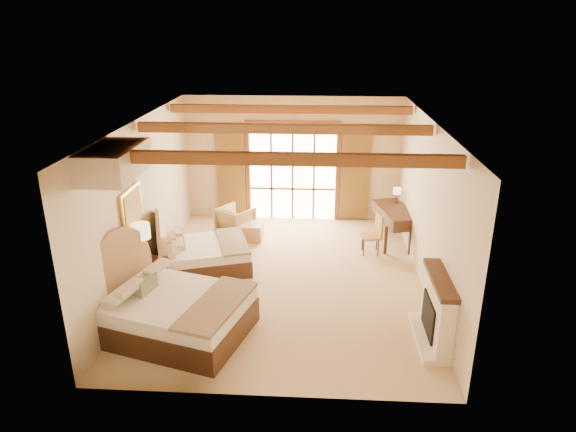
# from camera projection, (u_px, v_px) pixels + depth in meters

# --- Properties ---
(floor) EXTENTS (7.00, 7.00, 0.00)m
(floor) POSITION_uv_depth(u_px,v_px,m) (284.00, 279.00, 10.45)
(floor) COLOR #CFB687
(floor) RESTS_ON ground
(wall_back) EXTENTS (5.50, 0.00, 5.50)m
(wall_back) POSITION_uv_depth(u_px,v_px,m) (293.00, 159.00, 13.15)
(wall_back) COLOR beige
(wall_back) RESTS_ON ground
(wall_left) EXTENTS (0.00, 7.00, 7.00)m
(wall_left) POSITION_uv_depth(u_px,v_px,m) (144.00, 202.00, 10.04)
(wall_left) COLOR beige
(wall_left) RESTS_ON ground
(wall_right) EXTENTS (0.00, 7.00, 7.00)m
(wall_right) POSITION_uv_depth(u_px,v_px,m) (428.00, 208.00, 9.73)
(wall_right) COLOR beige
(wall_right) RESTS_ON ground
(ceiling) EXTENTS (7.00, 7.00, 0.00)m
(ceiling) POSITION_uv_depth(u_px,v_px,m) (283.00, 122.00, 9.31)
(ceiling) COLOR #B57C32
(ceiling) RESTS_ON ground
(ceiling_beams) EXTENTS (5.39, 4.60, 0.18)m
(ceiling_beams) POSITION_uv_depth(u_px,v_px,m) (283.00, 129.00, 9.36)
(ceiling_beams) COLOR brown
(ceiling_beams) RESTS_ON ceiling
(french_doors) EXTENTS (3.95, 0.08, 2.60)m
(french_doors) POSITION_uv_depth(u_px,v_px,m) (293.00, 173.00, 13.22)
(french_doors) COLOR white
(french_doors) RESTS_ON ground
(fireplace) EXTENTS (0.46, 1.40, 1.16)m
(fireplace) POSITION_uv_depth(u_px,v_px,m) (436.00, 313.00, 8.26)
(fireplace) COLOR #F4E2C1
(fireplace) RESTS_ON ground
(painting) EXTENTS (0.06, 0.95, 0.75)m
(painting) POSITION_uv_depth(u_px,v_px,m) (132.00, 208.00, 9.28)
(painting) COLOR gold
(painting) RESTS_ON wall_left
(canopy_valance) EXTENTS (0.70, 1.40, 0.45)m
(canopy_valance) POSITION_uv_depth(u_px,v_px,m) (114.00, 161.00, 7.67)
(canopy_valance) COLOR beige
(canopy_valance) RESTS_ON ceiling
(bed_near) EXTENTS (2.73, 2.29, 1.50)m
(bed_near) POSITION_uv_depth(u_px,v_px,m) (166.00, 309.00, 8.49)
(bed_near) COLOR #432517
(bed_near) RESTS_ON floor
(bed_far) EXTENTS (2.24, 1.89, 1.22)m
(bed_far) POSITION_uv_depth(u_px,v_px,m) (197.00, 252.00, 10.77)
(bed_far) COLOR #432517
(bed_far) RESTS_ON floor
(nightstand) EXTENTS (0.56, 0.56, 0.61)m
(nightstand) POSITION_uv_depth(u_px,v_px,m) (154.00, 275.00, 9.95)
(nightstand) COLOR #432517
(nightstand) RESTS_ON floor
(floor_lamp) EXTENTS (0.32, 0.32, 1.53)m
(floor_lamp) POSITION_uv_depth(u_px,v_px,m) (141.00, 236.00, 9.22)
(floor_lamp) COLOR #382319
(floor_lamp) RESTS_ON floor
(armchair) EXTENTS (1.04, 1.04, 0.69)m
(armchair) POSITION_uv_depth(u_px,v_px,m) (236.00, 221.00, 12.55)
(armchair) COLOR tan
(armchair) RESTS_ON floor
(ottoman) EXTENTS (0.58, 0.58, 0.40)m
(ottoman) POSITION_uv_depth(u_px,v_px,m) (251.00, 231.00, 12.29)
(ottoman) COLOR #A67751
(ottoman) RESTS_ON floor
(desk) EXTENTS (0.99, 1.64, 0.82)m
(desk) POSITION_uv_depth(u_px,v_px,m) (394.00, 224.00, 12.08)
(desk) COLOR #432517
(desk) RESTS_ON floor
(desk_chair) EXTENTS (0.50, 0.49, 0.93)m
(desk_chair) POSITION_uv_depth(u_px,v_px,m) (372.00, 241.00, 11.51)
(desk_chair) COLOR #A07035
(desk_chair) RESTS_ON floor
(desk_lamp) EXTENTS (0.18, 0.18, 0.37)m
(desk_lamp) POSITION_uv_depth(u_px,v_px,m) (397.00, 191.00, 12.26)
(desk_lamp) COLOR #382319
(desk_lamp) RESTS_ON desk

